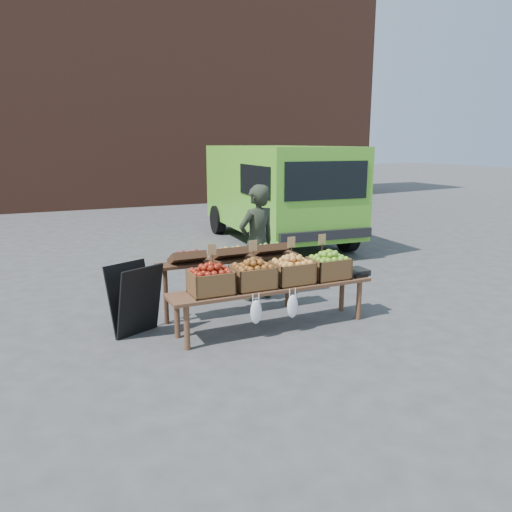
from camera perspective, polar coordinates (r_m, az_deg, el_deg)
name	(u,v)px	position (r m, az deg, el deg)	size (l,w,h in m)	color
ground	(227,333)	(6.34, -3.30, -8.81)	(80.00, 80.00, 0.00)	#48474A
brick_building	(75,68)	(20.77, -19.95, 19.50)	(24.00, 4.00, 10.00)	brown
delivery_van	(277,195)	(11.88, 2.43, 7.00)	(2.31, 5.03, 2.25)	#5BB52C
vendor	(257,243)	(7.45, 0.12, 1.50)	(0.64, 0.42, 1.74)	#262D20
chalkboard_sign	(135,299)	(6.35, -13.66, -4.81)	(0.59, 0.33, 0.90)	black
back_table	(230,278)	(6.85, -3.01, -2.55)	(2.10, 0.44, 1.04)	#3D2416
display_bench	(272,307)	(6.41, 1.89, -5.84)	(2.70, 0.56, 0.57)	brown
crate_golden_apples	(211,282)	(5.97, -5.17, -3.02)	(0.50, 0.40, 0.28)	#780B04
crate_russet_pears	(253,277)	(6.17, -0.36, -2.45)	(0.50, 0.40, 0.28)	brown
crate_red_apples	(292,272)	(6.41, 4.12, -1.89)	(0.50, 0.40, 0.28)	gold
crate_green_apples	(328,268)	(6.69, 8.24, -1.37)	(0.50, 0.40, 0.28)	#57972B
weighing_scale	(354,272)	(6.95, 11.16, -1.79)	(0.34, 0.30, 0.08)	black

